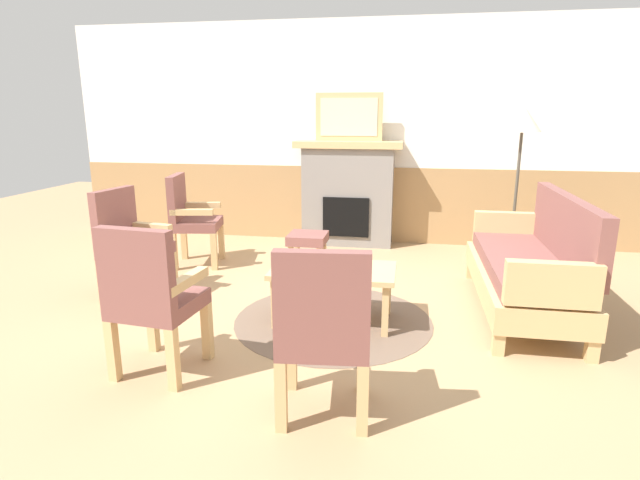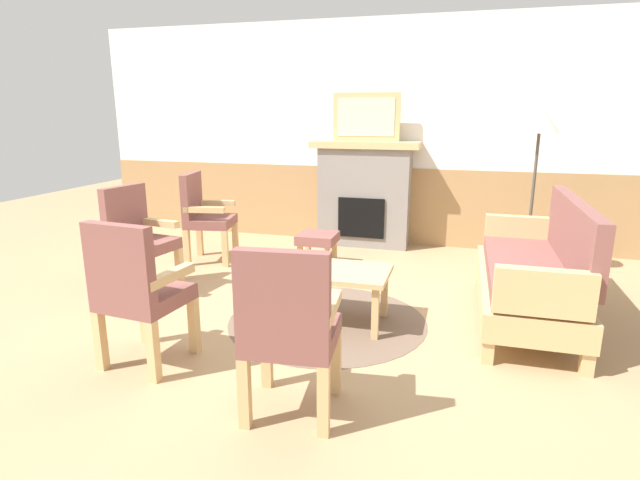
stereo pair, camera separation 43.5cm
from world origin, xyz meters
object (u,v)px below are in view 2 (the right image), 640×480
object	(u,v)px
framed_picture	(366,117)
armchair_front_center	(137,288)
armchair_front_left	(289,325)
armchair_near_fireplace	(137,235)
footstool	(318,240)
fireplace	(364,193)
book_on_table	(310,262)
armchair_by_window_left	(204,213)
coffee_table	(327,275)
couch	(534,273)
floor_lamp_by_couch	(539,130)

from	to	relation	value
framed_picture	armchair_front_center	distance (m)	3.69
armchair_front_left	armchair_front_center	bearing A→B (deg)	166.00
armchair_near_fireplace	armchair_front_center	distance (m)	1.49
footstool	armchair_front_left	xyz separation A→B (m)	(0.63, -2.72, 0.25)
fireplace	armchair_near_fireplace	bearing A→B (deg)	-126.51
armchair_near_fireplace	book_on_table	bearing A→B (deg)	-3.41
armchair_near_fireplace	footstool	bearing A→B (deg)	42.01
book_on_table	footstool	xyz separation A→B (m)	(-0.32, 1.32, -0.17)
armchair_near_fireplace	armchair_by_window_left	bearing A→B (deg)	85.00
fireplace	coffee_table	size ratio (longest dim) A/B	1.35
couch	book_on_table	distance (m)	1.77
armchair_by_window_left	floor_lamp_by_couch	distance (m)	3.53
coffee_table	footstool	bearing A→B (deg)	109.12
framed_picture	couch	distance (m)	2.87
book_on_table	armchair_front_center	distance (m)	1.38
book_on_table	footstool	size ratio (longest dim) A/B	0.49
framed_picture	armchair_near_fireplace	world-z (taller)	framed_picture
footstool	framed_picture	bearing A→B (deg)	73.37
armchair_near_fireplace	floor_lamp_by_couch	xyz separation A→B (m)	(3.48, 1.48, 0.91)
armchair_front_center	armchair_near_fireplace	bearing A→B (deg)	125.16
armchair_near_fireplace	framed_picture	bearing A→B (deg)	53.49
armchair_near_fireplace	armchair_front_left	world-z (taller)	same
book_on_table	armchair_front_center	bearing A→B (deg)	-125.79
armchair_front_left	armchair_front_center	world-z (taller)	same
armchair_by_window_left	couch	bearing A→B (deg)	-13.56
fireplace	armchair_by_window_left	xyz separation A→B (m)	(-1.56, -1.17, -0.11)
couch	armchair_front_left	size ratio (longest dim) A/B	1.84
fireplace	footstool	world-z (taller)	fireplace
framed_picture	armchair_front_left	xyz separation A→B (m)	(0.32, -3.74, -1.02)
framed_picture	armchair_by_window_left	distance (m)	2.20
coffee_table	armchair_front_left	world-z (taller)	armchair_front_left
armchair_front_center	fireplace	bearing A→B (deg)	77.01
coffee_table	armchair_by_window_left	distance (m)	2.16
book_on_table	footstool	distance (m)	1.36
framed_picture	armchair_by_window_left	size ratio (longest dim) A/B	0.82
framed_picture	footstool	size ratio (longest dim) A/B	2.00
armchair_near_fireplace	floor_lamp_by_couch	world-z (taller)	floor_lamp_by_couch
couch	coffee_table	bearing A→B (deg)	-163.29
fireplace	book_on_table	xyz separation A→B (m)	(0.01, -2.34, -0.20)
framed_picture	couch	xyz separation A→B (m)	(1.74, -1.96, -1.16)
armchair_front_left	book_on_table	bearing A→B (deg)	102.60
armchair_front_left	floor_lamp_by_couch	xyz separation A→B (m)	(1.50, 2.98, 0.91)
footstool	armchair_near_fireplace	bearing A→B (deg)	-137.99
couch	armchair_front_left	xyz separation A→B (m)	(-1.41, -1.78, 0.14)
coffee_table	footstool	world-z (taller)	coffee_table
fireplace	floor_lamp_by_couch	xyz separation A→B (m)	(1.82, -0.76, 0.80)
armchair_front_left	coffee_table	bearing A→B (deg)	96.11
armchair_by_window_left	floor_lamp_by_couch	world-z (taller)	floor_lamp_by_couch
coffee_table	book_on_table	distance (m)	0.21
floor_lamp_by_couch	fireplace	bearing A→B (deg)	157.40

